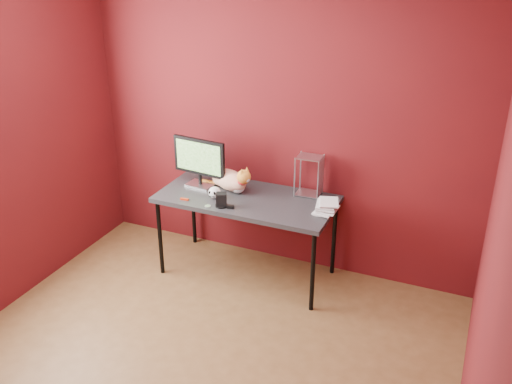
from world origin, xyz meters
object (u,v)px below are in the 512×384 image
at_px(cat, 230,180).
at_px(desk, 247,202).
at_px(speaker, 221,200).
at_px(book_stack, 321,152).
at_px(monitor, 199,160).
at_px(skull_mug, 215,192).

bearing_deg(cat, desk, -0.09).
distance_m(cat, speaker, 0.35).
bearing_deg(desk, cat, 155.87).
bearing_deg(book_stack, monitor, 177.35).
bearing_deg(skull_mug, speaker, -44.66).
bearing_deg(book_stack, cat, 173.91).
relative_size(monitor, speaker, 4.30).
relative_size(monitor, cat, 0.94).
bearing_deg(book_stack, desk, -179.99).
xyz_separation_m(cat, speaker, (0.08, -0.33, -0.03)).
xyz_separation_m(cat, book_stack, (0.83, -0.09, 0.41)).
bearing_deg(skull_mug, cat, 78.38).
relative_size(desk, book_stack, 1.49).
bearing_deg(skull_mug, monitor, 141.40).
distance_m(monitor, cat, 0.32).
bearing_deg(monitor, speaker, -34.15).
distance_m(speaker, book_stack, 0.90).
bearing_deg(desk, monitor, 173.80).
bearing_deg(skull_mug, book_stack, 7.57).
relative_size(desk, speaker, 12.81).
distance_m(desk, speaker, 0.29).
bearing_deg(monitor, skull_mug, -31.92).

